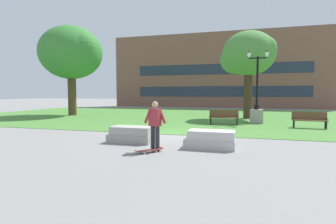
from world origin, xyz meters
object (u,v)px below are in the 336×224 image
Objects in this scene: concrete_block_center at (131,135)px; person_skateboarder at (155,123)px; lamp_post_left at (257,108)px; concrete_block_left at (211,140)px; park_bench_near_right at (309,119)px; park_bench_near_left at (224,116)px; skateboard at (149,150)px.

person_skateboarder is at bearing -40.44° from concrete_block_center.
person_skateboarder is at bearing -111.63° from lamp_post_left.
concrete_block_center is 0.38× the size of lamp_post_left.
concrete_block_left is 8.30m from park_bench_near_right.
concrete_block_left is at bearing 27.90° from person_skateboarder.
person_skateboarder reaches higher than park_bench_near_left.
concrete_block_center is 0.98× the size of park_bench_near_right.
park_bench_near_left is at bearing 77.65° from person_skateboarder.
lamp_post_left is at bearing 68.74° from skateboard.
concrete_block_left is 1.05× the size of person_skateboarder.
skateboard is at bearing -50.23° from concrete_block_center.
person_skateboarder is at bearing -130.13° from park_bench_near_right.
park_bench_near_right is (6.55, 7.77, -0.43)m from person_skateboarder.
park_bench_near_right is at bearing 49.87° from person_skateboarder.
skateboard is at bearing -144.37° from concrete_block_left.
skateboard is at bearing -129.08° from park_bench_near_right.
lamp_post_left is at bearing 146.59° from park_bench_near_right.
lamp_post_left is (3.80, 9.58, 0.03)m from person_skateboarder.
park_bench_near_left is (3.22, 6.94, 0.23)m from concrete_block_center.
concrete_block_left is 0.38× the size of lamp_post_left.
concrete_block_center is at bearing -140.62° from park_bench_near_right.
concrete_block_center is at bearing 175.34° from concrete_block_left.
skateboard is 0.48× the size of park_bench_near_right.
park_bench_near_right is at bearing 55.15° from concrete_block_left.
person_skateboarder reaches higher than skateboard.
park_bench_near_left and park_bench_near_right have the same top height.
lamp_post_left is (1.99, 8.63, 0.68)m from concrete_block_left.
person_skateboarder is 1.93× the size of skateboard.
concrete_block_center reaches higher than skateboard.
skateboard is 10.53m from park_bench_near_right.
concrete_block_left is at bearing 35.63° from skateboard.
person_skateboarder is at bearing -102.35° from park_bench_near_left.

